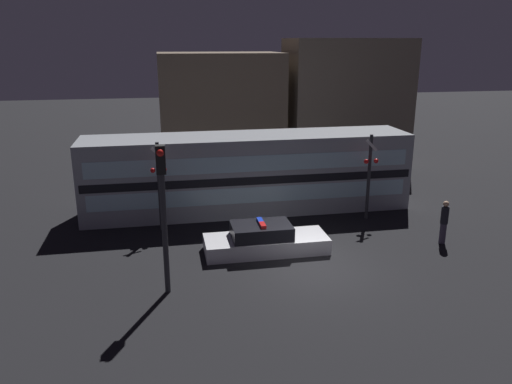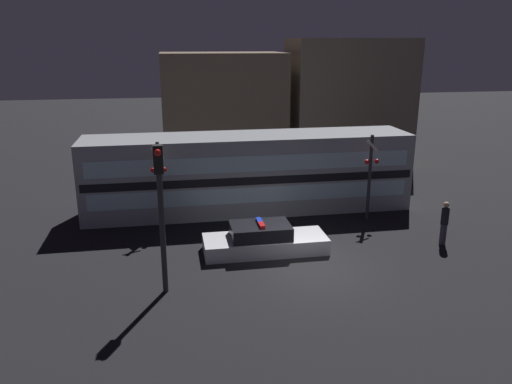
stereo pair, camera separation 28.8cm
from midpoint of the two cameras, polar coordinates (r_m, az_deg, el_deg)
ground_plane at (r=18.60m, az=7.18°, el=-8.82°), size 120.00×120.00×0.00m
train at (r=24.30m, az=-0.51°, el=2.20°), size 15.68×3.00×3.73m
police_car at (r=19.80m, az=1.32°, el=-5.56°), size 4.87×1.75×1.28m
pedestrian at (r=21.76m, az=21.08°, el=-3.29°), size 0.31×0.31×1.83m
crossing_signal_near at (r=23.45m, az=13.24°, el=1.98°), size 0.69×0.32×4.00m
crossing_signal_far at (r=21.92m, az=-10.61°, el=1.02°), size 0.69×0.32×3.94m
traffic_light_corner at (r=16.05m, az=-10.32°, el=-1.40°), size 0.30×0.46×4.98m
building_left at (r=32.39m, az=-3.55°, el=9.13°), size 7.62×5.01×7.35m
building_center at (r=34.07m, az=10.74°, el=9.97°), size 7.79×4.42×8.20m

